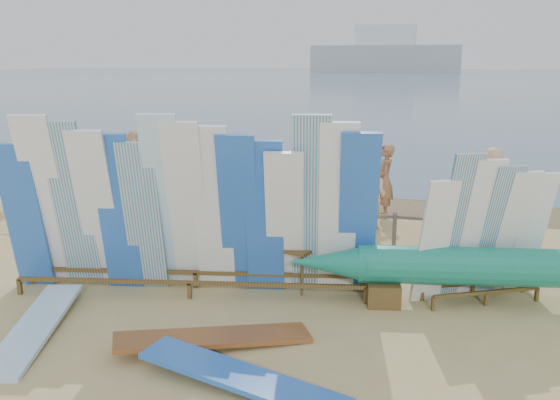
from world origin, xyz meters
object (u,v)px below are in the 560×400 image
(vendor_table, at_px, (290,264))
(beachgoer_4, at_px, (200,176))
(beachgoer_1, at_px, (97,180))
(beachgoer_11, at_px, (136,161))
(beachgoer_8, at_px, (371,195))
(beachgoer_9, at_px, (491,183))
(main_surfboard_rack, at_px, (190,214))
(stroller, at_px, (303,217))
(flat_board_c, at_px, (214,345))
(beachgoer_7, at_px, (385,181))
(beach_chair_left, at_px, (264,217))
(side_surfboard_rack, at_px, (484,235))
(beach_chair_right, at_px, (225,218))
(flat_board_a, at_px, (36,334))
(outrigger_canoe, at_px, (503,269))
(beachgoer_0, at_px, (15,175))
(flat_board_d, at_px, (242,387))
(beachgoer_10, at_px, (485,207))

(vendor_table, bearing_deg, beachgoer_4, 145.98)
(beachgoer_1, relative_size, beachgoer_11, 1.03)
(beachgoer_8, distance_m, beachgoer_1, 6.75)
(vendor_table, height_order, beachgoer_9, beachgoer_9)
(beachgoer_8, xyz_separation_m, beachgoer_4, (-4.49, 0.47, 0.14))
(main_surfboard_rack, relative_size, stroller, 5.22)
(flat_board_c, xyz_separation_m, beachgoer_11, (-5.79, 8.70, 0.91))
(main_surfboard_rack, distance_m, flat_board_c, 2.41)
(beachgoer_7, bearing_deg, flat_board_c, -18.09)
(beach_chair_left, bearing_deg, beachgoer_9, 20.78)
(side_surfboard_rack, xyz_separation_m, beach_chair_right, (-5.51, 3.02, -0.88))
(flat_board_a, relative_size, beachgoer_7, 1.46)
(side_surfboard_rack, distance_m, beach_chair_left, 5.66)
(beach_chair_right, relative_size, beachgoer_8, 0.54)
(vendor_table, bearing_deg, flat_board_c, -83.39)
(beach_chair_left, bearing_deg, beachgoer_8, 14.25)
(beach_chair_right, bearing_deg, vendor_table, -77.81)
(outrigger_canoe, height_order, beachgoer_7, beachgoer_7)
(side_surfboard_rack, bearing_deg, beachgoer_11, 119.97)
(flat_board_a, distance_m, beachgoer_7, 8.96)
(outrigger_canoe, bearing_deg, flat_board_a, -167.82)
(side_surfboard_rack, bearing_deg, beachgoer_9, 57.30)
(beachgoer_1, relative_size, beachgoer_4, 1.02)
(beach_chair_right, distance_m, beachgoer_11, 5.04)
(side_surfboard_rack, relative_size, outrigger_canoe, 0.37)
(beach_chair_left, height_order, beachgoer_11, beachgoer_11)
(stroller, bearing_deg, beachgoer_8, 22.56)
(main_surfboard_rack, relative_size, beachgoer_1, 3.31)
(outrigger_canoe, xyz_separation_m, vendor_table, (-3.46, -0.04, -0.22))
(beachgoer_0, height_order, beachgoer_4, beachgoer_4)
(flat_board_d, relative_size, beachgoer_4, 1.46)
(beachgoer_0, distance_m, beachgoer_11, 3.42)
(beach_chair_right, xyz_separation_m, beachgoer_11, (-3.91, 3.11, 0.66))
(beachgoer_8, relative_size, beachgoer_11, 0.86)
(side_surfboard_rack, height_order, beach_chair_left, side_surfboard_rack)
(beachgoer_0, relative_size, beachgoer_1, 0.95)
(flat_board_a, height_order, beachgoer_10, beachgoer_10)
(beachgoer_10, bearing_deg, stroller, 49.28)
(beach_chair_right, bearing_deg, beachgoer_7, 4.26)
(beachgoer_7, bearing_deg, beach_chair_left, -61.90)
(beach_chair_left, distance_m, beachgoer_9, 5.69)
(beach_chair_left, xyz_separation_m, beach_chair_right, (-0.91, -0.17, -0.03))
(flat_board_d, bearing_deg, beachgoer_4, 37.36)
(vendor_table, relative_size, stroller, 1.03)
(beachgoer_1, height_order, beachgoer_9, beachgoer_1)
(vendor_table, relative_size, beachgoer_10, 0.70)
(beachgoer_8, height_order, beachgoer_7, beachgoer_7)
(beach_chair_left, relative_size, beachgoer_9, 0.54)
(side_surfboard_rack, bearing_deg, beach_chair_right, 124.29)
(beachgoer_7, relative_size, beachgoer_11, 1.01)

